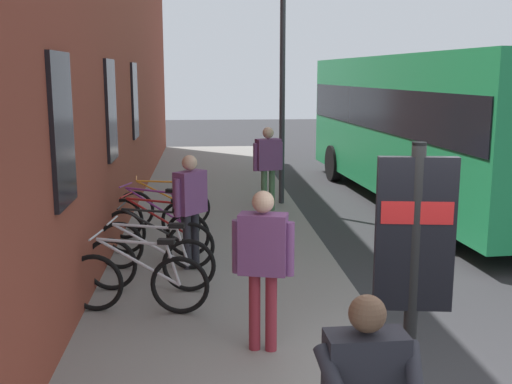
{
  "coord_description": "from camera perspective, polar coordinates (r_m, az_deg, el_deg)",
  "views": [
    {
      "loc": [
        -4.59,
        2.01,
        2.98
      ],
      "look_at": [
        2.71,
        1.4,
        1.58
      ],
      "focal_mm": 43.56,
      "sensor_mm": 36.0,
      "label": 1
    }
  ],
  "objects": [
    {
      "name": "city_bus",
      "position": [
        14.62,
        15.33,
        6.32
      ],
      "size": [
        10.63,
        3.15,
        3.35
      ],
      "color": "#1E8C4C",
      "rests_on": "ground"
    },
    {
      "name": "transit_info_sign",
      "position": [
        4.53,
        14.3,
        -5.67
      ],
      "size": [
        0.16,
        0.56,
        2.4
      ],
      "color": "black",
      "rests_on": "sidewalk_pavement"
    },
    {
      "name": "sidewalk_pavement",
      "position": [
        12.93,
        -3.54,
        -2.22
      ],
      "size": [
        24.0,
        3.5,
        0.12
      ],
      "primitive_type": "cube",
      "color": "gray",
      "rests_on": "ground"
    },
    {
      "name": "pedestrian_crossing_street",
      "position": [
        9.15,
        -6.05,
        -0.7
      ],
      "size": [
        0.52,
        0.51,
        1.7
      ],
      "color": "#26262D",
      "rests_on": "sidewalk_pavement"
    },
    {
      "name": "street_lamp",
      "position": [
        13.62,
        2.45,
        11.91
      ],
      "size": [
        0.28,
        0.28,
        5.26
      ],
      "color": "#333338",
      "rests_on": "sidewalk_pavement"
    },
    {
      "name": "station_facade",
      "position": [
        13.77,
        -12.79,
        16.38
      ],
      "size": [
        22.0,
        0.65,
        8.74
      ],
      "color": "brown",
      "rests_on": "ground"
    },
    {
      "name": "bicycle_under_window",
      "position": [
        11.73,
        -8.47,
        -1.42
      ],
      "size": [
        0.48,
        1.77,
        0.97
      ],
      "color": "black",
      "rests_on": "sidewalk_pavement"
    },
    {
      "name": "pedestrian_near_bus",
      "position": [
        6.37,
        0.65,
        -5.76
      ],
      "size": [
        0.36,
        0.63,
        1.7
      ],
      "color": "maroon",
      "rests_on": "sidewalk_pavement"
    },
    {
      "name": "bicycle_far_end",
      "position": [
        10.86,
        -9.46,
        -2.44
      ],
      "size": [
        0.7,
        1.69,
        0.97
      ],
      "color": "black",
      "rests_on": "sidewalk_pavement"
    },
    {
      "name": "bicycle_mid_rack",
      "position": [
        9.29,
        -9.21,
        -4.71
      ],
      "size": [
        0.48,
        1.77,
        0.97
      ],
      "color": "black",
      "rests_on": "sidewalk_pavement"
    },
    {
      "name": "ground",
      "position": [
        11.41,
        10.7,
        -4.48
      ],
      "size": [
        60.0,
        60.0,
        0.0
      ],
      "primitive_type": "plane",
      "color": "#2D2D30"
    },
    {
      "name": "bicycle_by_door",
      "position": [
        8.4,
        -9.69,
        -6.41
      ],
      "size": [
        0.48,
        1.76,
        0.97
      ],
      "color": "black",
      "rests_on": "sidewalk_pavement"
    },
    {
      "name": "bicycle_leaning_wall",
      "position": [
        9.99,
        -9.13,
        -3.6
      ],
      "size": [
        0.61,
        1.73,
        0.97
      ],
      "color": "black",
      "rests_on": "sidewalk_pavement"
    },
    {
      "name": "bicycle_nearest_sign",
      "position": [
        7.69,
        -10.82,
        -8.1
      ],
      "size": [
        0.5,
        1.76,
        0.97
      ],
      "color": "black",
      "rests_on": "sidewalk_pavement"
    },
    {
      "name": "pedestrian_by_facade",
      "position": [
        12.98,
        1.11,
        2.96
      ],
      "size": [
        0.39,
        0.64,
        1.76
      ],
      "color": "#4C724C",
      "rests_on": "sidewalk_pavement"
    }
  ]
}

